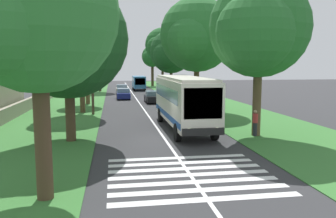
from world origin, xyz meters
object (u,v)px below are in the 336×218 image
at_px(coach_bus, 183,99).
at_px(roadside_tree_left_3, 85,45).
at_px(roadside_tree_right_0, 152,57).
at_px(pedestrian, 255,122).
at_px(roadside_tree_left_1, 98,43).
at_px(trailing_car_2, 122,89).
at_px(utility_pole, 92,73).
at_px(roadside_tree_left_2, 34,17).
at_px(roadside_tree_right_2, 162,46).
at_px(roadside_tree_left_0, 78,27).
at_px(trailing_car_1, 123,94).
at_px(roadside_tree_right_1, 195,37).
at_px(roadside_tree_right_4, 170,53).
at_px(trailing_car_0, 153,97).
at_px(roadside_tree_left_4, 63,42).
at_px(trailing_minibus_0, 139,82).

relative_size(coach_bus, roadside_tree_left_3, 1.21).
height_order(roadside_tree_right_0, pedestrian, roadside_tree_right_0).
bearing_deg(roadside_tree_left_1, trailing_car_2, -143.24).
bearing_deg(utility_pole, roadside_tree_right_0, -13.56).
xyz_separation_m(roadside_tree_right_0, utility_pole, (-42.29, 10.20, -2.40)).
bearing_deg(roadside_tree_left_2, roadside_tree_right_2, -12.50).
bearing_deg(utility_pole, roadside_tree_left_0, 38.82).
distance_m(trailing_car_1, roadside_tree_right_2, 19.46).
relative_size(roadside_tree_right_1, roadside_tree_right_4, 1.13).
distance_m(trailing_car_0, roadside_tree_left_0, 13.34).
height_order(trailing_car_2, roadside_tree_left_4, roadside_tree_left_4).
bearing_deg(roadside_tree_left_4, pedestrian, -91.40).
bearing_deg(roadside_tree_right_2, roadside_tree_left_4, 164.56).
distance_m(trailing_car_2, roadside_tree_right_1, 23.92).
bearing_deg(trailing_car_0, trailing_car_1, 32.93).
relative_size(roadside_tree_left_2, roadside_tree_left_4, 0.92).
distance_m(roadside_tree_left_4, roadside_tree_right_0, 54.79).
bearing_deg(roadside_tree_left_4, roadside_tree_right_2, -15.44).
bearing_deg(pedestrian, trailing_car_2, 12.14).
height_order(trailing_car_0, trailing_minibus_0, trailing_minibus_0).
relative_size(roadside_tree_left_1, roadside_tree_right_4, 1.17).
relative_size(roadside_tree_left_4, roadside_tree_right_2, 0.85).
relative_size(trailing_minibus_0, roadside_tree_right_4, 0.61).
height_order(roadside_tree_left_3, utility_pole, roadside_tree_left_3).
bearing_deg(roadside_tree_right_0, roadside_tree_left_2, 170.19).
xyz_separation_m(roadside_tree_right_1, roadside_tree_right_4, (19.56, -0.73, -0.94)).
xyz_separation_m(roadside_tree_left_3, roadside_tree_right_1, (-7.44, -11.13, 0.50)).
xyz_separation_m(trailing_car_2, roadside_tree_right_0, (18.81, -6.96, 5.54)).
xyz_separation_m(roadside_tree_left_2, pedestrian, (8.72, -11.43, -5.19)).
height_order(roadside_tree_left_0, roadside_tree_left_4, roadside_tree_left_0).
height_order(trailing_car_1, roadside_tree_right_2, roadside_tree_right_2).
bearing_deg(trailing_minibus_0, pedestrian, -174.23).
bearing_deg(roadside_tree_left_3, roadside_tree_left_2, -178.93).
relative_size(coach_bus, roadside_tree_right_4, 1.13).
height_order(coach_bus, roadside_tree_left_4, roadside_tree_left_4).
bearing_deg(roadside_tree_right_1, pedestrian, -176.31).
relative_size(trailing_car_0, roadside_tree_right_4, 0.44).
distance_m(roadside_tree_right_0, utility_pole, 43.57).
bearing_deg(roadside_tree_left_3, roadside_tree_right_2, -28.45).
height_order(trailing_car_1, roadside_tree_left_4, roadside_tree_left_4).
relative_size(trailing_car_1, trailing_minibus_0, 0.72).
distance_m(coach_bus, roadside_tree_left_3, 19.62).
bearing_deg(trailing_car_1, roadside_tree_left_0, 161.22).
bearing_deg(roadside_tree_right_2, roadside_tree_left_3, 151.55).
distance_m(coach_bus, roadside_tree_left_0, 14.03).
bearing_deg(coach_bus, roadside_tree_left_3, 24.61).
distance_m(roadside_tree_left_0, roadside_tree_left_1, 27.04).
distance_m(trailing_car_2, roadside_tree_left_0, 23.62).
bearing_deg(roadside_tree_left_4, roadside_tree_right_4, -19.71).
bearing_deg(trailing_car_0, roadside_tree_left_1, 20.39).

